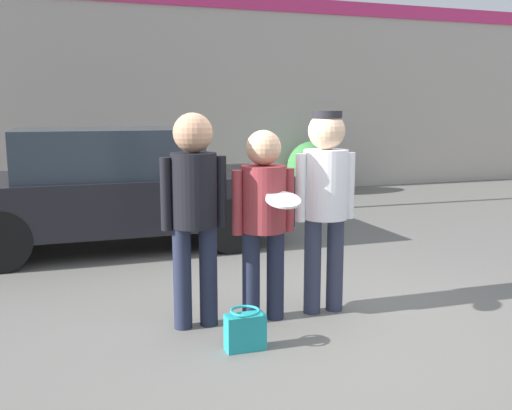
% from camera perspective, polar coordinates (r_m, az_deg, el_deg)
% --- Properties ---
extents(ground_plane, '(56.00, 56.00, 0.00)m').
position_cam_1_polar(ground_plane, '(5.06, 3.85, -11.27)').
color(ground_plane, '#66635E').
extents(storefront_building, '(24.00, 0.22, 4.17)m').
position_cam_1_polar(storefront_building, '(12.11, -10.33, 10.90)').
color(storefront_building, '#B2A89E').
rests_on(storefront_building, ground).
extents(person_left, '(0.54, 0.37, 1.77)m').
position_cam_1_polar(person_left, '(4.63, -6.21, 0.50)').
color(person_left, '#1E2338').
rests_on(person_left, ground).
extents(person_middle_with_frisbee, '(0.55, 0.60, 1.63)m').
position_cam_1_polar(person_middle_with_frisbee, '(4.76, 0.77, -0.40)').
color(person_middle_with_frisbee, '#1E2338').
rests_on(person_middle_with_frisbee, ground).
extents(person_right, '(0.56, 0.39, 1.78)m').
position_cam_1_polar(person_right, '(4.99, 6.95, 1.38)').
color(person_right, '#2D3347').
rests_on(person_right, ground).
extents(parked_car_near, '(4.33, 1.95, 1.55)m').
position_cam_1_polar(parked_car_near, '(7.72, -14.11, 1.71)').
color(parked_car_near, black).
rests_on(parked_car_near, ground).
extents(shrub, '(1.13, 1.13, 1.13)m').
position_cam_1_polar(shrub, '(12.40, 5.72, 3.78)').
color(shrub, '#387A3D').
rests_on(shrub, ground).
extents(handbag, '(0.30, 0.23, 0.32)m').
position_cam_1_polar(handbag, '(4.39, -1.09, -12.43)').
color(handbag, teal).
rests_on(handbag, ground).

